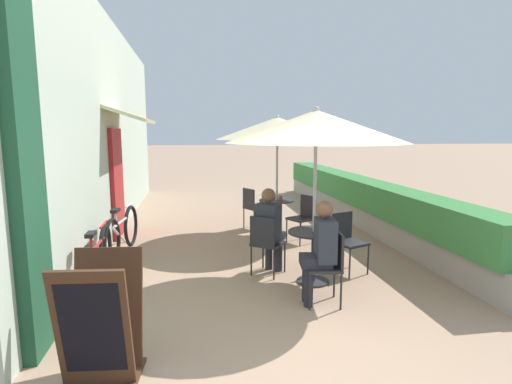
# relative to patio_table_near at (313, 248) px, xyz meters

# --- Properties ---
(ground_plane) EXTENTS (120.00, 120.00, 0.00)m
(ground_plane) POSITION_rel_patio_table_near_xyz_m (-0.66, -1.87, -0.49)
(ground_plane) COLOR #9E7F66
(cafe_facade_wall) EXTENTS (0.98, 10.82, 4.20)m
(cafe_facade_wall) POSITION_rel_patio_table_near_xyz_m (-3.20, 3.41, 1.60)
(cafe_facade_wall) COLOR #B2C1AD
(cafe_facade_wall) RESTS_ON ground_plane
(planter_hedge) EXTENTS (0.60, 9.82, 1.01)m
(planter_hedge) POSITION_rel_patio_table_near_xyz_m (2.09, 3.44, 0.05)
(planter_hedge) COLOR gray
(planter_hedge) RESTS_ON ground_plane
(patio_table_near) EXTENTS (0.69, 0.69, 0.71)m
(patio_table_near) POSITION_rel_patio_table_near_xyz_m (0.00, 0.00, 0.00)
(patio_table_near) COLOR #28282D
(patio_table_near) RESTS_ON ground_plane
(patio_umbrella_near) EXTENTS (2.37, 2.37, 2.36)m
(patio_umbrella_near) POSITION_rel_patio_table_near_xyz_m (0.00, 0.00, 1.61)
(patio_umbrella_near) COLOR #B7B7BC
(patio_umbrella_near) RESTS_ON ground_plane
(cafe_chair_near_left) EXTENTS (0.52, 0.52, 0.87)m
(cafe_chair_near_left) POSITION_rel_patio_table_near_xyz_m (0.60, 0.33, 0.03)
(cafe_chair_near_left) COLOR #232328
(cafe_chair_near_left) RESTS_ON ground_plane
(cafe_chair_near_right) EXTENTS (0.56, 0.56, 0.87)m
(cafe_chair_near_right) POSITION_rel_patio_table_near_xyz_m (-0.59, 0.36, 0.03)
(cafe_chair_near_right) COLOR #232328
(cafe_chair_near_right) RESTS_ON ground_plane
(seated_patron_near_right) EXTENTS (0.50, 0.51, 1.25)m
(seated_patron_near_right) POSITION_rel_patio_table_near_xyz_m (-0.52, 0.45, 0.20)
(seated_patron_near_right) COLOR #23232D
(seated_patron_near_right) RESTS_ON ground_plane
(cafe_chair_near_back) EXTENTS (0.45, 0.45, 0.87)m
(cafe_chair_near_back) POSITION_rel_patio_table_near_xyz_m (-0.02, -0.69, 0.03)
(cafe_chair_near_back) COLOR #232328
(cafe_chair_near_back) RESTS_ON ground_plane
(seated_patron_near_back) EXTENTS (0.44, 0.37, 1.25)m
(seated_patron_near_back) POSITION_rel_patio_table_near_xyz_m (-0.13, -0.67, 0.20)
(seated_patron_near_back) COLOR #23232D
(seated_patron_near_back) RESTS_ON ground_plane
(patio_table_mid) EXTENTS (0.69, 0.69, 0.71)m
(patio_table_mid) POSITION_rel_patio_table_near_xyz_m (0.03, 2.54, 0.00)
(patio_table_mid) COLOR #28282D
(patio_table_mid) RESTS_ON ground_plane
(patio_umbrella_mid) EXTENTS (2.37, 2.37, 2.36)m
(patio_umbrella_mid) POSITION_rel_patio_table_near_xyz_m (0.03, 2.54, 1.61)
(patio_umbrella_mid) COLOR #B7B7BC
(patio_umbrella_mid) RESTS_ON ground_plane
(cafe_chair_mid_left) EXTENTS (0.54, 0.54, 0.87)m
(cafe_chair_mid_left) POSITION_rel_patio_table_near_xyz_m (0.42, 1.97, 0.03)
(cafe_chair_mid_left) COLOR #232328
(cafe_chair_mid_left) RESTS_ON ground_plane
(cafe_chair_mid_right) EXTENTS (0.54, 0.54, 0.87)m
(cafe_chair_mid_right) POSITION_rel_patio_table_near_xyz_m (-0.36, 3.11, 0.03)
(cafe_chair_mid_right) COLOR #232328
(cafe_chair_mid_right) RESTS_ON ground_plane
(coffee_cup_mid) EXTENTS (0.07, 0.07, 0.09)m
(coffee_cup_mid) POSITION_rel_patio_table_near_xyz_m (0.10, 2.49, 0.27)
(coffee_cup_mid) COLOR #B73D3D
(coffee_cup_mid) RESTS_ON patio_table_mid
(bicycle_leaning) EXTENTS (0.10, 1.77, 0.80)m
(bicycle_leaning) POSITION_rel_patio_table_near_xyz_m (-2.86, 0.32, -0.12)
(bicycle_leaning) COLOR black
(bicycle_leaning) RESTS_ON ground_plane
(bicycle_second) EXTENTS (0.27, 1.79, 0.83)m
(bicycle_second) POSITION_rel_patio_table_near_xyz_m (-2.77, 1.69, -0.11)
(bicycle_second) COLOR black
(bicycle_second) RESTS_ON ground_plane
(menu_board) EXTENTS (0.64, 0.69, 1.04)m
(menu_board) POSITION_rel_patio_table_near_xyz_m (-2.36, -1.79, 0.03)
(menu_board) COLOR #422819
(menu_board) RESTS_ON ground_plane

